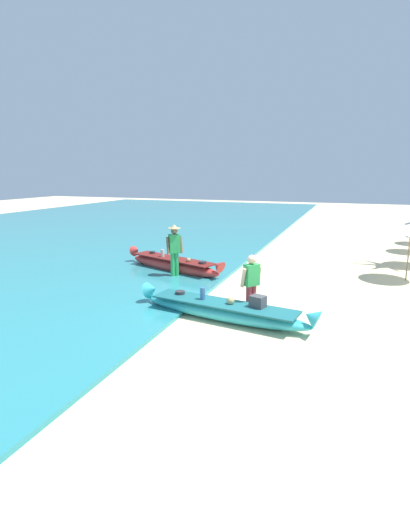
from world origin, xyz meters
TOP-DOWN VIEW (x-y plane):
  - ground_plane at (0.00, 0.00)m, footprint 80.00×80.00m
  - sea at (-13.45, 8.00)m, footprint 24.00×56.00m
  - boat_cyan_foreground at (-0.39, -0.45)m, footprint 4.72×1.41m
  - boat_red_midground at (-3.53, 3.43)m, footprint 4.36×2.08m
  - person_vendor_hatted at (-3.12, 2.66)m, footprint 0.55×0.52m
  - person_tourist_customer at (0.19, -0.04)m, footprint 0.49×0.54m

SIDE VIEW (x-z plane):
  - ground_plane at x=0.00m, z-range 0.00..0.00m
  - sea at x=-13.45m, z-range 0.00..0.10m
  - boat_cyan_foreground at x=-0.39m, z-range -0.12..0.61m
  - boat_red_midground at x=-3.53m, z-range -0.11..0.69m
  - person_tourist_customer at x=0.19m, z-range 0.10..1.68m
  - person_vendor_hatted at x=-3.12m, z-range 0.15..1.99m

